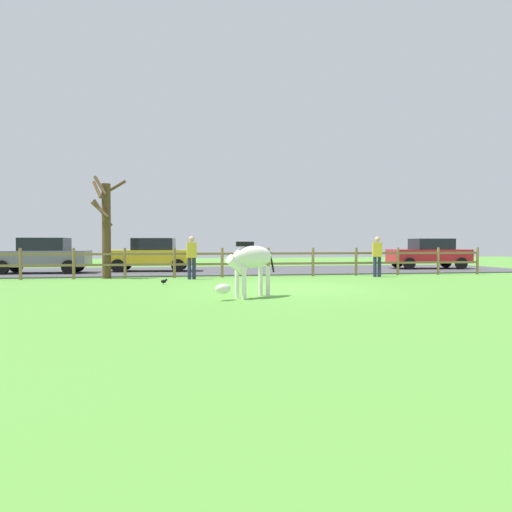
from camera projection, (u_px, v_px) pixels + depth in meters
ground_plane at (290, 288)px, 14.41m from camera, size 60.00×60.00×0.00m
parking_asphalt at (244, 270)px, 23.56m from camera, size 28.00×7.40×0.05m
paddock_fence at (245, 260)px, 19.21m from camera, size 20.93×0.11×1.19m
bare_tree at (106, 226)px, 18.43m from camera, size 1.30×1.33×3.98m
zebra at (250, 261)px, 11.91m from camera, size 1.71×1.23×1.41m
crow_on_grass at (164, 281)px, 15.57m from camera, size 0.21×0.10×0.20m
parked_car_grey at (42, 255)px, 20.94m from camera, size 4.05×1.98×1.56m
parked_car_red at (429, 253)px, 24.79m from camera, size 4.16×2.23×1.56m
parked_car_yellow at (151, 254)px, 22.43m from camera, size 4.15×2.20×1.56m
visitor_left_of_tree at (377, 255)px, 19.28m from camera, size 0.40×0.29×1.64m
visitor_right_of_tree at (192, 255)px, 18.03m from camera, size 0.38×0.25×1.64m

